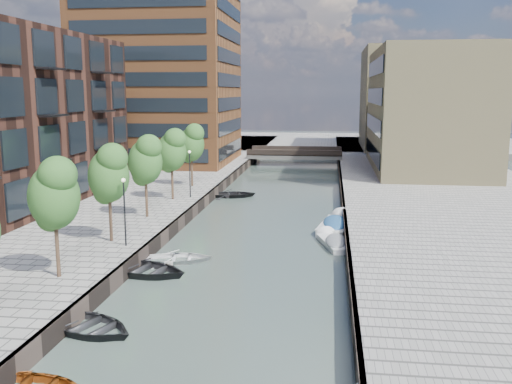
% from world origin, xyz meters
% --- Properties ---
extents(water, '(300.00, 300.00, 0.00)m').
position_xyz_m(water, '(0.00, 40.00, 0.00)').
color(water, '#38473F').
rests_on(water, ground).
extents(quay_right, '(20.00, 140.00, 1.00)m').
position_xyz_m(quay_right, '(16.00, 40.00, 0.50)').
color(quay_right, gray).
rests_on(quay_right, ground).
extents(quay_wall_left, '(0.25, 140.00, 1.00)m').
position_xyz_m(quay_wall_left, '(-6.10, 40.00, 0.50)').
color(quay_wall_left, '#332823').
rests_on(quay_wall_left, ground).
extents(quay_wall_right, '(0.25, 140.00, 1.00)m').
position_xyz_m(quay_wall_right, '(6.10, 40.00, 0.50)').
color(quay_wall_right, '#332823').
rests_on(quay_wall_right, ground).
extents(far_closure, '(80.00, 40.00, 1.00)m').
position_xyz_m(far_closure, '(0.00, 100.00, 0.50)').
color(far_closure, gray).
rests_on(far_closure, ground).
extents(tower, '(18.00, 18.00, 30.00)m').
position_xyz_m(tower, '(-17.00, 65.00, 16.00)').
color(tower, brown).
rests_on(tower, quay_left).
extents(tan_block_near, '(12.00, 25.00, 14.00)m').
position_xyz_m(tan_block_near, '(16.00, 62.00, 8.00)').
color(tan_block_near, tan).
rests_on(tan_block_near, quay_right).
extents(tan_block_far, '(12.00, 20.00, 16.00)m').
position_xyz_m(tan_block_far, '(16.00, 88.00, 9.00)').
color(tan_block_far, tan).
rests_on(tan_block_far, quay_right).
extents(bridge, '(13.00, 6.00, 1.30)m').
position_xyz_m(bridge, '(0.00, 72.00, 1.39)').
color(bridge, gray).
rests_on(bridge, ground).
extents(tree_2, '(2.50, 2.50, 5.95)m').
position_xyz_m(tree_2, '(-8.50, 18.00, 5.31)').
color(tree_2, '#382619').
rests_on(tree_2, quay_left).
extents(tree_3, '(2.50, 2.50, 5.95)m').
position_xyz_m(tree_3, '(-8.50, 25.00, 5.31)').
color(tree_3, '#382619').
rests_on(tree_3, quay_left).
extents(tree_4, '(2.50, 2.50, 5.95)m').
position_xyz_m(tree_4, '(-8.50, 32.00, 5.31)').
color(tree_4, '#382619').
rests_on(tree_4, quay_left).
extents(tree_5, '(2.50, 2.50, 5.95)m').
position_xyz_m(tree_5, '(-8.50, 39.00, 5.31)').
color(tree_5, '#382619').
rests_on(tree_5, quay_left).
extents(tree_6, '(2.50, 2.50, 5.95)m').
position_xyz_m(tree_6, '(-8.50, 46.00, 5.31)').
color(tree_6, '#382619').
rests_on(tree_6, quay_left).
extents(lamp_1, '(0.24, 0.24, 4.12)m').
position_xyz_m(lamp_1, '(-7.20, 24.00, 3.51)').
color(lamp_1, black).
rests_on(lamp_1, quay_left).
extents(lamp_2, '(0.24, 0.24, 4.12)m').
position_xyz_m(lamp_2, '(-7.20, 40.00, 3.51)').
color(lamp_2, black).
rests_on(lamp_2, quay_left).
extents(sloop_0, '(5.58, 4.86, 0.97)m').
position_xyz_m(sloop_0, '(-5.29, 14.03, 0.00)').
color(sloop_0, black).
rests_on(sloop_0, ground).
extents(sloop_1, '(5.92, 4.85, 1.07)m').
position_xyz_m(sloop_1, '(-5.36, 21.79, 0.00)').
color(sloop_1, black).
rests_on(sloop_1, ground).
extents(sloop_3, '(4.72, 3.80, 0.87)m').
position_xyz_m(sloop_3, '(-4.12, 24.41, 0.00)').
color(sloop_3, white).
rests_on(sloop_3, ground).
extents(sloop_4, '(5.26, 4.23, 0.97)m').
position_xyz_m(sloop_4, '(-4.55, 45.99, 0.00)').
color(sloop_4, black).
rests_on(sloop_4, ground).
extents(motorboat_3, '(2.97, 6.02, 1.92)m').
position_xyz_m(motorboat_3, '(5.49, 34.48, 0.23)').
color(motorboat_3, silver).
rests_on(motorboat_3, ground).
extents(motorboat_4, '(2.73, 4.74, 1.50)m').
position_xyz_m(motorboat_4, '(5.28, 29.47, 0.18)').
color(motorboat_4, silver).
rests_on(motorboat_4, ground).
extents(car, '(2.16, 3.92, 1.26)m').
position_xyz_m(car, '(11.58, 63.25, 1.63)').
color(car, silver).
rests_on(car, quay_right).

